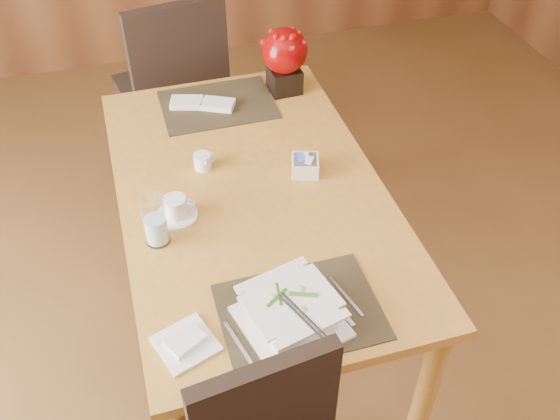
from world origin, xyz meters
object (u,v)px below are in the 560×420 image
object	(u,v)px
water_glass	(155,221)
sugar_caddy	(305,166)
soup_setting	(291,313)
creamer_jug	(203,161)
coffee_cup	(176,209)
dining_table	(252,210)
berry_decor	(285,57)
bread_plate	(186,344)
far_chair	(175,83)

from	to	relation	value
water_glass	sugar_caddy	bearing A→B (deg)	19.60
soup_setting	creamer_jug	xyz separation A→B (m)	(-0.10, 0.75, -0.02)
soup_setting	coffee_cup	world-z (taller)	soup_setting
dining_table	soup_setting	bearing A→B (deg)	-93.67
dining_table	berry_decor	bearing A→B (deg)	63.29
dining_table	berry_decor	xyz separation A→B (m)	(0.29, 0.58, 0.25)
coffee_cup	bread_plate	world-z (taller)	coffee_cup
berry_decor	coffee_cup	bearing A→B (deg)	-131.21
dining_table	bread_plate	xyz separation A→B (m)	(-0.33, -0.57, 0.10)
bread_plate	water_glass	bearing A→B (deg)	92.00
berry_decor	creamer_jug	bearing A→B (deg)	-135.97
creamer_jug	bread_plate	xyz separation A→B (m)	(-0.19, -0.74, -0.02)
bread_plate	berry_decor	bearing A→B (deg)	61.61
berry_decor	water_glass	bearing A→B (deg)	-130.81
soup_setting	sugar_caddy	world-z (taller)	soup_setting
water_glass	far_chair	size ratio (longest dim) A/B	0.17
berry_decor	far_chair	size ratio (longest dim) A/B	0.27
dining_table	coffee_cup	bearing A→B (deg)	-167.48
berry_decor	sugar_caddy	bearing A→B (deg)	-99.02
bread_plate	coffee_cup	bearing A→B (deg)	83.31
dining_table	berry_decor	distance (m)	0.70
coffee_cup	water_glass	xyz separation A→B (m)	(-0.07, -0.09, 0.05)
dining_table	berry_decor	size ratio (longest dim) A/B	5.47
water_glass	creamer_jug	size ratio (longest dim) A/B	2.21
dining_table	creamer_jug	xyz separation A→B (m)	(-0.14, 0.17, 0.13)
coffee_cup	sugar_caddy	world-z (taller)	coffee_cup
creamer_jug	far_chair	size ratio (longest dim) A/B	0.08
water_glass	bread_plate	xyz separation A→B (m)	(0.01, -0.41, -0.08)
sugar_caddy	berry_decor	world-z (taller)	berry_decor
soup_setting	far_chair	xyz separation A→B (m)	(-0.08, 1.64, -0.23)
dining_table	far_chair	distance (m)	1.07
creamer_jug	soup_setting	bearing A→B (deg)	-99.00
soup_setting	water_glass	world-z (taller)	water_glass
dining_table	creamer_jug	world-z (taller)	creamer_jug
sugar_caddy	soup_setting	bearing A→B (deg)	-111.39
coffee_cup	far_chair	bearing A→B (deg)	82.03
water_glass	berry_decor	xyz separation A→B (m)	(0.64, 0.74, 0.07)
far_chair	soup_setting	bearing A→B (deg)	82.44
coffee_cup	creamer_jug	bearing A→B (deg)	59.64
soup_setting	coffee_cup	xyz separation A→B (m)	(-0.23, 0.52, -0.02)
creamer_jug	far_chair	bearing A→B (deg)	71.97
creamer_jug	bread_plate	size ratio (longest dim) A/B	0.54
coffee_cup	dining_table	bearing A→B (deg)	12.52
coffee_cup	sugar_caddy	size ratio (longest dim) A/B	1.45
berry_decor	bread_plate	distance (m)	1.32
berry_decor	bread_plate	size ratio (longest dim) A/B	1.85
water_glass	coffee_cup	bearing A→B (deg)	51.98
coffee_cup	far_chair	distance (m)	1.15
coffee_cup	bread_plate	bearing A→B (deg)	-96.69
soup_setting	water_glass	bearing A→B (deg)	111.61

